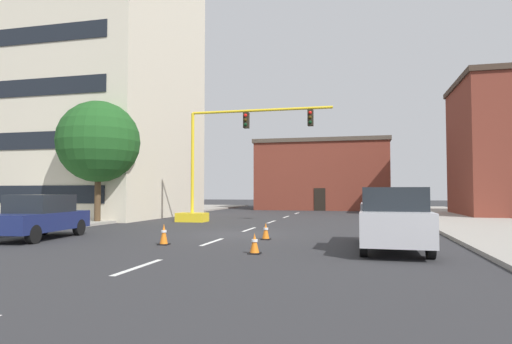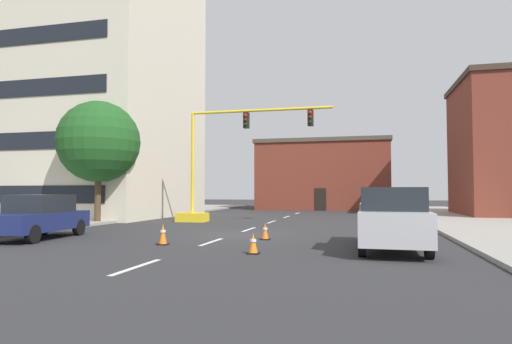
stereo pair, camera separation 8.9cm
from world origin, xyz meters
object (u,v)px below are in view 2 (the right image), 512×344
object	(u,v)px
tree_left_near	(99,142)
traffic_cone_roadside_b	(163,234)
pickup_truck_silver	(391,219)
traffic_cone_roadside_c	(265,231)
traffic_cone_roadside_a	(253,244)
traffic_signal_gantry	(211,185)
sedan_navy_near_left	(39,216)

from	to	relation	value
tree_left_near	traffic_cone_roadside_b	size ratio (longest dim) A/B	9.71
pickup_truck_silver	traffic_cone_roadside_c	bearing A→B (deg)	157.17
tree_left_near	traffic_cone_roadside_a	size ratio (longest dim) A/B	11.62
traffic_signal_gantry	tree_left_near	bearing A→B (deg)	-156.06
traffic_cone_roadside_c	pickup_truck_silver	bearing A→B (deg)	-22.83
traffic_cone_roadside_b	pickup_truck_silver	bearing A→B (deg)	3.90
traffic_signal_gantry	traffic_cone_roadside_a	size ratio (longest dim) A/B	15.41
traffic_cone_roadside_a	traffic_signal_gantry	bearing A→B (deg)	114.69
sedan_navy_near_left	traffic_cone_roadside_b	size ratio (longest dim) A/B	6.30
sedan_navy_near_left	traffic_cone_roadside_c	xyz separation A→B (m)	(8.75, 1.83, -0.57)
traffic_signal_gantry	traffic_cone_roadside_a	xyz separation A→B (m)	(5.80, -12.61, -1.97)
pickup_truck_silver	sedan_navy_near_left	world-z (taller)	pickup_truck_silver
tree_left_near	traffic_cone_roadside_a	distance (m)	16.11
sedan_navy_near_left	traffic_cone_roadside_a	distance (m)	9.48
traffic_signal_gantry	tree_left_near	size ratio (longest dim) A/B	1.33
traffic_signal_gantry	traffic_cone_roadside_b	world-z (taller)	traffic_signal_gantry
tree_left_near	traffic_cone_roadside_b	distance (m)	12.65
sedan_navy_near_left	traffic_cone_roadside_a	size ratio (longest dim) A/B	7.54
traffic_cone_roadside_a	tree_left_near	bearing A→B (deg)	140.11
pickup_truck_silver	traffic_cone_roadside_a	distance (m)	4.58
sedan_navy_near_left	traffic_cone_roadside_a	bearing A→B (deg)	-12.46
pickup_truck_silver	traffic_cone_roadside_b	xyz separation A→B (m)	(-7.71, -0.53, -0.61)
traffic_cone_roadside_a	traffic_cone_roadside_c	size ratio (longest dim) A/B	0.94
tree_left_near	traffic_cone_roadside_b	bearing A→B (deg)	-45.86
tree_left_near	traffic_signal_gantry	bearing A→B (deg)	23.94
traffic_cone_roadside_b	traffic_cone_roadside_c	bearing A→B (deg)	38.20
traffic_cone_roadside_a	traffic_cone_roadside_c	world-z (taller)	traffic_cone_roadside_c
traffic_signal_gantry	traffic_cone_roadside_a	distance (m)	14.02
pickup_truck_silver	traffic_cone_roadside_b	world-z (taller)	pickup_truck_silver
tree_left_near	sedan_navy_near_left	world-z (taller)	tree_left_near
sedan_navy_near_left	traffic_cone_roadside_c	bearing A→B (deg)	11.82
pickup_truck_silver	traffic_cone_roadside_b	size ratio (longest dim) A/B	7.33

